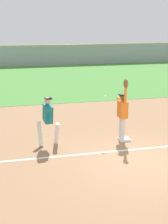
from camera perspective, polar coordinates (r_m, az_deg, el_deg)
The scene contains 10 objects.
ground_plane at distance 10.75m, azimuth 9.28°, elevation -8.18°, with size 74.09×74.09×0.00m, color #936D4C.
outfield_grass at distance 25.51m, azimuth -4.82°, elevation 5.59°, with size 53.92×15.61×0.01m, color #478438.
chalk_foul_line at distance 10.88m, azimuth -11.75°, elevation -7.99°, with size 12.00×0.10×0.01m, color white.
first_base at distance 12.45m, azimuth 6.78°, elevation -4.58°, with size 0.38×0.38×0.08m, color white.
fielder at distance 12.17m, azimuth 6.54°, elevation 0.29°, with size 0.28×0.89×2.28m.
runner at distance 11.65m, azimuth -6.08°, elevation -1.00°, with size 0.78×0.85×1.72m.
baseball at distance 12.05m, azimuth 3.62°, elevation 2.69°, with size 0.07×0.07×0.07m, color white.
outfield_fence at distance 33.04m, azimuth -7.11°, elevation 9.43°, with size 54.00×0.08×1.97m.
parked_car_silver at distance 36.48m, azimuth -9.47°, elevation 9.38°, with size 4.49×2.30×1.25m.
parked_car_blue at distance 37.11m, azimuth -1.23°, elevation 9.68°, with size 4.45×2.21×1.25m.
Camera 1 is at (-4.04, -9.02, 4.22)m, focal length 54.35 mm.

